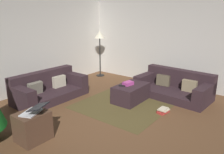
{
  "coord_description": "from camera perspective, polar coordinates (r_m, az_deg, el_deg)",
  "views": [
    {
      "loc": [
        -3.09,
        -2.3,
        2.1
      ],
      "look_at": [
        0.63,
        0.58,
        0.75
      ],
      "focal_mm": 34.99,
      "sensor_mm": 36.0,
      "label": 1
    }
  ],
  "objects": [
    {
      "name": "laptop",
      "position": [
        3.91,
        -19.75,
        -8.2
      ],
      "size": [
        0.48,
        0.49,
        0.17
      ],
      "color": "silver",
      "rests_on": "side_table"
    },
    {
      "name": "couch_left",
      "position": [
        5.86,
        -16.25,
        -2.91
      ],
      "size": [
        1.84,
        0.89,
        0.69
      ],
      "rotation": [
        0.0,
        0.0,
        3.13
      ],
      "color": "#2D1E23",
      "rests_on": "ground_plane"
    },
    {
      "name": "gift_box",
      "position": [
        5.41,
        4.23,
        -1.67
      ],
      "size": [
        0.28,
        0.21,
        0.09
      ],
      "primitive_type": "cube",
      "rotation": [
        0.0,
        0.0,
        -0.17
      ],
      "color": "#B23F8C",
      "rests_on": "ottoman"
    },
    {
      "name": "corner_lamp",
      "position": [
        7.56,
        -3.24,
        10.15
      ],
      "size": [
        0.36,
        0.36,
        1.57
      ],
      "color": "black",
      "rests_on": "ground_plane"
    },
    {
      "name": "ground_plane",
      "position": [
        4.39,
        1.02,
        -12.59
      ],
      "size": [
        6.4,
        6.4,
        0.0
      ],
      "primitive_type": "plane",
      "color": "brown"
    },
    {
      "name": "tv_remote",
      "position": [
        5.32,
        2.62,
        -2.3
      ],
      "size": [
        0.12,
        0.16,
        0.02
      ],
      "primitive_type": "cube",
      "rotation": [
        0.0,
        0.0,
        0.5
      ],
      "color": "black",
      "rests_on": "ottoman"
    },
    {
      "name": "rear_partition",
      "position": [
        6.31,
        -22.62,
        7.49
      ],
      "size": [
        6.4,
        0.12,
        2.6
      ],
      "primitive_type": "cube",
      "color": "beige",
      "rests_on": "ground_plane"
    },
    {
      "name": "area_rug",
      "position": [
        5.57,
        4.9,
        -6.18
      ],
      "size": [
        2.6,
        2.0,
        0.01
      ],
      "primitive_type": "cube",
      "color": "#4B3F21",
      "rests_on": "ground_plane"
    },
    {
      "name": "book_stack",
      "position": [
        5.02,
        13.27,
        -8.55
      ],
      "size": [
        0.3,
        0.2,
        0.11
      ],
      "color": "#B7332D",
      "rests_on": "ground_plane"
    },
    {
      "name": "corner_partition",
      "position": [
        6.69,
        17.59,
        8.39
      ],
      "size": [
        0.12,
        6.4,
        2.6
      ],
      "primitive_type": "cube",
      "color": "beige",
      "rests_on": "ground_plane"
    },
    {
      "name": "couch_right",
      "position": [
        6.02,
        16.04,
        -2.5
      ],
      "size": [
        1.1,
        1.94,
        0.68
      ],
      "rotation": [
        0.0,
        0.0,
        1.49
      ],
      "color": "#2D1E23",
      "rests_on": "ground_plane"
    },
    {
      "name": "side_table",
      "position": [
        4.07,
        -20.0,
        -12.07
      ],
      "size": [
        0.52,
        0.44,
        0.51
      ],
      "primitive_type": "cube",
      "color": "#4C3323",
      "rests_on": "ground_plane"
    },
    {
      "name": "ottoman",
      "position": [
        5.5,
        4.95,
        -4.18
      ],
      "size": [
        0.95,
        0.58,
        0.42
      ],
      "primitive_type": "cube",
      "color": "#2D1E23",
      "rests_on": "ground_plane"
    }
  ]
}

